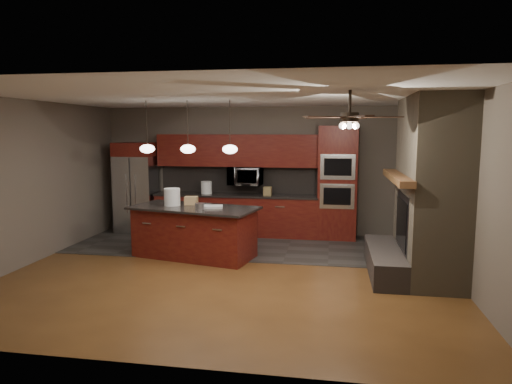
% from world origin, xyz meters
% --- Properties ---
extents(ground, '(7.00, 7.00, 0.00)m').
position_xyz_m(ground, '(0.00, 0.00, 0.00)').
color(ground, brown).
rests_on(ground, ground).
extents(ceiling, '(7.00, 6.00, 0.02)m').
position_xyz_m(ceiling, '(0.00, 0.00, 2.80)').
color(ceiling, white).
rests_on(ceiling, back_wall).
extents(back_wall, '(7.00, 0.02, 2.80)m').
position_xyz_m(back_wall, '(0.00, 3.00, 1.40)').
color(back_wall, '#645950').
rests_on(back_wall, ground).
extents(right_wall, '(0.02, 6.00, 2.80)m').
position_xyz_m(right_wall, '(3.50, 0.00, 1.40)').
color(right_wall, '#645950').
rests_on(right_wall, ground).
extents(left_wall, '(0.02, 6.00, 2.80)m').
position_xyz_m(left_wall, '(-3.50, 0.00, 1.40)').
color(left_wall, '#645950').
rests_on(left_wall, ground).
extents(slate_tile_patch, '(7.00, 2.40, 0.01)m').
position_xyz_m(slate_tile_patch, '(0.00, 1.80, 0.01)').
color(slate_tile_patch, '#363330').
rests_on(slate_tile_patch, ground).
extents(fireplace_column, '(1.30, 2.10, 2.80)m').
position_xyz_m(fireplace_column, '(3.04, 0.40, 1.30)').
color(fireplace_column, '#746953').
rests_on(fireplace_column, ground).
extents(back_cabinetry, '(3.59, 0.64, 2.20)m').
position_xyz_m(back_cabinetry, '(-0.48, 2.74, 0.89)').
color(back_cabinetry, maroon).
rests_on(back_cabinetry, ground).
extents(oven_tower, '(0.80, 0.63, 2.38)m').
position_xyz_m(oven_tower, '(1.70, 2.69, 1.19)').
color(oven_tower, maroon).
rests_on(oven_tower, ground).
extents(microwave, '(0.73, 0.41, 0.50)m').
position_xyz_m(microwave, '(-0.27, 2.75, 1.30)').
color(microwave, silver).
rests_on(microwave, back_cabinetry).
extents(refrigerator, '(0.86, 0.75, 2.02)m').
position_xyz_m(refrigerator, '(-2.73, 2.62, 1.01)').
color(refrigerator, silver).
rests_on(refrigerator, ground).
extents(kitchen_island, '(2.44, 1.50, 0.92)m').
position_xyz_m(kitchen_island, '(-0.85, 0.82, 0.46)').
color(kitchen_island, maroon).
rests_on(kitchen_island, ground).
extents(white_bucket, '(0.36, 0.36, 0.32)m').
position_xyz_m(white_bucket, '(-1.29, 0.90, 1.08)').
color(white_bucket, white).
rests_on(white_bucket, kitchen_island).
extents(paint_can, '(0.19, 0.19, 0.11)m').
position_xyz_m(paint_can, '(-0.67, 0.57, 0.97)').
color(paint_can, '#B0B0B5').
rests_on(paint_can, kitchen_island).
extents(paint_tray, '(0.41, 0.32, 0.04)m').
position_xyz_m(paint_tray, '(-0.50, 0.78, 0.94)').
color(paint_tray, silver).
rests_on(paint_tray, kitchen_island).
extents(cardboard_box, '(0.25, 0.20, 0.15)m').
position_xyz_m(cardboard_box, '(-0.97, 1.05, 0.99)').
color(cardboard_box, tan).
rests_on(cardboard_box, kitchen_island).
extents(counter_bucket, '(0.32, 0.32, 0.27)m').
position_xyz_m(counter_bucket, '(-1.14, 2.70, 1.04)').
color(counter_bucket, white).
rests_on(counter_bucket, back_cabinetry).
extents(counter_box, '(0.17, 0.14, 0.19)m').
position_xyz_m(counter_box, '(0.23, 2.65, 0.99)').
color(counter_box, olive).
rests_on(counter_box, back_cabinetry).
extents(pendant_left, '(0.26, 0.26, 0.92)m').
position_xyz_m(pendant_left, '(-1.65, 0.70, 1.96)').
color(pendant_left, black).
rests_on(pendant_left, ceiling).
extents(pendant_center, '(0.26, 0.26, 0.92)m').
position_xyz_m(pendant_center, '(-0.90, 0.70, 1.96)').
color(pendant_center, black).
rests_on(pendant_center, ceiling).
extents(pendant_right, '(0.26, 0.26, 0.92)m').
position_xyz_m(pendant_right, '(-0.15, 0.70, 1.96)').
color(pendant_right, black).
rests_on(pendant_right, ceiling).
extents(ceiling_fan, '(1.27, 1.33, 0.41)m').
position_xyz_m(ceiling_fan, '(1.80, -0.80, 2.46)').
color(ceiling_fan, black).
rests_on(ceiling_fan, ceiling).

